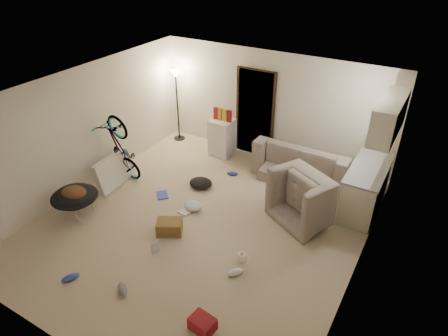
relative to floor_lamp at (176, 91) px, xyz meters
The scene contains 38 objects.
floor 3.81m from the floor_lamp, 47.83° to the right, with size 5.50×6.00×0.02m, color #C6B398.
ceiling 3.77m from the floor_lamp, 47.83° to the right, with size 5.50×6.00×0.02m, color white.
wall_back 2.43m from the floor_lamp, ahead, with size 5.50×0.02×2.50m, color silver.
wall_front 6.15m from the floor_lamp, 67.02° to the right, with size 5.50×0.02×2.50m, color silver.
wall_left 2.67m from the floor_lamp, 97.74° to the right, with size 0.02×6.00×2.50m, color silver.
wall_right 5.80m from the floor_lamp, 27.18° to the right, with size 0.02×6.00×2.50m, color silver.
doorway 2.05m from the floor_lamp, ahead, with size 0.85×0.10×2.04m, color black.
door_trim 2.04m from the floor_lamp, ahead, with size 0.97×0.04×2.10m, color black.
floor_lamp is the anchor object (origin of this frame).
kitchen_counter 4.95m from the floor_lamp, ahead, with size 0.60×1.50×0.88m, color beige.
counter_top 4.89m from the floor_lamp, ahead, with size 0.64×1.54×0.04m, color gray.
kitchen_uppers 5.04m from the floor_lamp, ahead, with size 0.38×1.40×0.65m, color beige.
sofa 3.56m from the floor_lamp, ahead, with size 2.04×0.80×0.59m, color #3B433B.
armchair 4.42m from the floor_lamp, 18.34° to the right, with size 1.14×0.99×0.74m, color #3B433B.
bicycle 2.35m from the floor_lamp, 87.36° to the right, with size 0.56×1.60×0.84m, color black.
book_asset 4.51m from the floor_lamp, 60.33° to the right, with size 0.17×0.23×0.02m, color maroon.
mini_fridge 1.61m from the floor_lamp, ahead, with size 0.51×0.51×0.87m, color white.
snack_box_0 1.22m from the floor_lamp, ahead, with size 0.10×0.07×0.30m, color maroon.
snack_box_1 1.34m from the floor_lamp, ahead, with size 0.10×0.07×0.30m, color #C46518.
snack_box_2 1.45m from the floor_lamp, ahead, with size 0.10×0.07×0.30m, color gold.
snack_box_3 1.57m from the floor_lamp, ahead, with size 0.10×0.07×0.30m, color maroon.
saucer_chair 3.75m from the floor_lamp, 85.98° to the right, with size 0.85×0.85×0.61m.
hoodie 3.74m from the floor_lamp, 85.24° to the right, with size 0.48×0.40×0.22m, color #54321C.
sofa_drape 2.59m from the floor_lamp, ahead, with size 0.56×0.46×0.28m, color black.
tv_box 2.63m from the floor_lamp, 87.65° to the right, with size 0.12×1.02×0.67m, color silver.
drink_case_a 3.93m from the floor_lamp, 56.88° to the right, with size 0.44×0.31×0.25m, color brown.
drink_case_b 5.95m from the floor_lamp, 51.13° to the right, with size 0.34×0.25×0.20m, color maroon.
juicer 4.84m from the floor_lamp, 41.62° to the right, with size 0.14×0.14×0.21m.
newspaper 3.31m from the floor_lamp, 13.75° to the right, with size 0.45×0.59×0.01m, color beige.
book_blue 2.90m from the floor_lamp, 62.00° to the right, with size 0.22×0.29×0.03m, color #3246B4.
book_white 3.40m from the floor_lamp, 51.96° to the right, with size 0.22×0.28×0.03m, color silver.
shoe_0 2.58m from the floor_lamp, 23.04° to the right, with size 0.25×0.10×0.09m, color #3246B4.
shoe_1 1.90m from the floor_lamp, ahead, with size 0.24×0.10×0.09m, color slate.
shoe_2 5.18m from the floor_lamp, 73.75° to the right, with size 0.28×0.11×0.10m, color #3246B4.
shoe_3 5.28m from the floor_lamp, 63.77° to the right, with size 0.29×0.12×0.11m, color slate.
shoe_4 5.11m from the floor_lamp, 44.09° to the right, with size 0.29×0.12×0.11m, color white.
clothes_lump_a 2.64m from the floor_lamp, 43.11° to the right, with size 0.50×0.43×0.16m, color black.
clothes_lump_c 3.31m from the floor_lamp, 49.29° to the right, with size 0.38×0.32×0.12m, color silver.
Camera 1 is at (3.29, -4.79, 4.67)m, focal length 32.00 mm.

